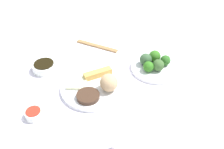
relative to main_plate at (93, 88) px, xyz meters
The scene contains 18 objects.
tabletop 0.04m from the main_plate, 135.88° to the right, with size 2.20×2.20×0.02m, color white.
main_plate is the anchor object (origin of this frame).
rice_scoop 0.08m from the main_plate, 68.55° to the left, with size 0.07×0.07×0.07m, color tan.
spring_roll 0.07m from the main_plate, 158.55° to the left, with size 0.12×0.03×0.03m, color gold.
crab_rangoon_wonton 0.07m from the main_plate, 111.45° to the right, with size 0.07×0.07×0.01m, color beige.
stir_fry_heap 0.07m from the main_plate, 21.45° to the right, with size 0.09×0.09×0.02m, color #3F2A1C.
broccoli_plate 0.30m from the main_plate, 110.33° to the left, with size 0.22×0.22×0.01m, color white.
broccoli_floret_0 0.29m from the main_plate, 105.31° to the left, with size 0.05×0.05×0.05m, color #3C602E.
broccoli_floret_1 0.31m from the main_plate, 116.73° to the left, with size 0.05×0.05×0.05m, color #34711F.
broccoli_floret_2 0.27m from the main_plate, 117.13° to the left, with size 0.05×0.05×0.05m, color #385936.
broccoli_floret_4 0.34m from the main_plate, 109.10° to the left, with size 0.04×0.04×0.04m, color #2C6220.
broccoli_floret_5 0.25m from the main_plate, 107.29° to the left, with size 0.05×0.05×0.05m, color #2F711D.
soy_sauce_bowl 0.25m from the main_plate, 126.54° to the right, with size 0.10×0.10×0.03m, color white.
soy_sauce_bowl_liquid 0.25m from the main_plate, 126.54° to the right, with size 0.08×0.08×0.00m, color black.
sauce_ramekin_sweet_and_sour 0.25m from the main_plate, 60.62° to the right, with size 0.06×0.06×0.03m, color white.
sauce_ramekin_sweet_and_sour_liquid 0.25m from the main_plate, 60.62° to the right, with size 0.05×0.05×0.00m, color red.
teacup 0.32m from the main_plate, 13.98° to the left, with size 0.07×0.07×0.06m, color white.
chopsticks_pair 0.30m from the main_plate, behind, with size 0.21×0.02×0.01m, color #9E7445.
Camera 1 is at (0.80, 0.01, 0.74)m, focal length 42.91 mm.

